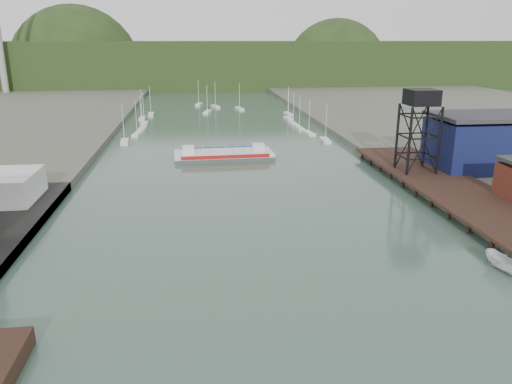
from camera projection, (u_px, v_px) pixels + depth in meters
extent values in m
cube|color=black|center=(457.00, 190.00, 87.68)|extent=(14.00, 70.00, 0.50)
cylinder|color=black|center=(424.00, 197.00, 87.29)|extent=(0.60, 0.60, 2.20)
cylinder|color=black|center=(488.00, 195.00, 88.72)|extent=(0.60, 0.60, 2.20)
cylinder|color=black|center=(410.00, 142.00, 94.59)|extent=(0.50, 0.50, 13.00)
cylinder|color=black|center=(439.00, 141.00, 95.30)|extent=(0.50, 0.50, 13.00)
cylinder|color=black|center=(397.00, 136.00, 100.28)|extent=(0.50, 0.50, 13.00)
cylinder|color=black|center=(425.00, 135.00, 100.99)|extent=(0.50, 0.50, 13.00)
cube|color=black|center=(422.00, 97.00, 95.44)|extent=(5.50, 5.50, 3.00)
cube|color=#0D133D|center=(482.00, 145.00, 102.07)|extent=(20.00, 14.00, 10.00)
cube|color=#2D2D33|center=(486.00, 116.00, 100.34)|extent=(20.50, 14.50, 0.80)
cube|color=silver|center=(125.00, 142.00, 136.32)|extent=(2.67, 7.65, 0.90)
cube|color=silver|center=(137.00, 134.00, 147.41)|extent=(2.81, 7.67, 0.90)
cube|color=silver|center=(142.00, 129.00, 155.89)|extent=(2.35, 7.59, 0.90)
cube|color=silver|center=(144.00, 124.00, 165.29)|extent=(2.01, 7.50, 0.90)
cube|color=silver|center=(142.00, 118.00, 176.68)|extent=(2.00, 7.50, 0.90)
cube|color=silver|center=(151.00, 114.00, 186.29)|extent=(2.16, 7.54, 0.90)
cube|color=silver|center=(325.00, 141.00, 138.26)|extent=(2.53, 7.62, 0.90)
cube|color=silver|center=(309.00, 133.00, 148.90)|extent=(2.76, 7.67, 0.90)
cube|color=silver|center=(299.00, 128.00, 157.11)|extent=(2.22, 7.56, 0.90)
cube|color=silver|center=(293.00, 124.00, 165.62)|extent=(2.18, 7.54, 0.90)
cube|color=silver|center=(288.00, 119.00, 176.19)|extent=(2.46, 7.61, 0.90)
cube|color=silver|center=(288.00, 114.00, 187.45)|extent=(2.48, 7.61, 0.90)
cube|color=silver|center=(207.00, 112.00, 192.44)|extent=(3.78, 7.76, 0.90)
cube|color=silver|center=(240.00, 109.00, 201.59)|extent=(3.31, 7.74, 0.90)
cube|color=silver|center=(215.00, 107.00, 208.07)|extent=(3.76, 7.76, 0.90)
cube|color=silver|center=(199.00, 104.00, 214.85)|extent=(3.40, 7.74, 0.90)
cube|color=#1E3116|center=(205.00, 64.00, 322.17)|extent=(500.00, 120.00, 28.00)
sphere|color=#1E3116|center=(78.00, 71.00, 313.84)|extent=(80.00, 80.00, 80.00)
sphere|color=#1E3116|center=(336.00, 71.00, 344.12)|extent=(70.00, 70.00, 70.00)
cube|color=#454547|center=(224.00, 157.00, 118.80)|extent=(23.52, 10.15, 0.93)
cube|color=silver|center=(224.00, 153.00, 118.56)|extent=(23.52, 10.15, 0.74)
cube|color=#A61313|center=(226.00, 157.00, 114.09)|extent=(20.40, 0.91, 0.83)
cube|color=navy|center=(222.00, 148.00, 122.92)|extent=(20.40, 0.91, 0.83)
cube|color=silver|center=(188.00, 150.00, 116.94)|extent=(2.89, 2.89, 1.86)
cube|color=silver|center=(258.00, 148.00, 119.52)|extent=(2.89, 2.89, 1.86)
imported|color=silver|center=(504.00, 263.00, 60.85)|extent=(3.01, 5.99, 2.21)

